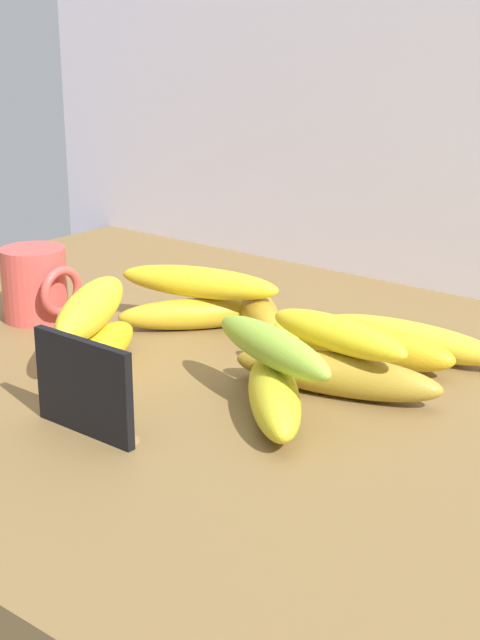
% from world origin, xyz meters
% --- Properties ---
extents(counter_top, '(1.10, 0.76, 0.03)m').
position_xyz_m(counter_top, '(0.00, 0.00, 0.01)').
color(counter_top, brown).
rests_on(counter_top, ground).
extents(back_wall, '(1.30, 0.02, 0.70)m').
position_xyz_m(back_wall, '(0.00, 0.39, 0.35)').
color(back_wall, silver).
rests_on(back_wall, ground).
extents(chalkboard_sign, '(0.11, 0.02, 0.08)m').
position_xyz_m(chalkboard_sign, '(0.02, -0.18, 0.07)').
color(chalkboard_sign, black).
rests_on(chalkboard_sign, counter_top).
extents(coffee_mug, '(0.09, 0.07, 0.08)m').
position_xyz_m(coffee_mug, '(-0.25, -0.01, 0.07)').
color(coffee_mug, '#CE4A43').
rests_on(coffee_mug, counter_top).
extents(banana_0, '(0.14, 0.15, 0.04)m').
position_xyz_m(banana_0, '(-0.09, 0.08, 0.05)').
color(banana_0, gold).
rests_on(banana_0, counter_top).
extents(banana_1, '(0.16, 0.15, 0.04)m').
position_xyz_m(banana_1, '(-0.04, 0.12, 0.05)').
color(banana_1, '#A7811E').
rests_on(banana_1, counter_top).
extents(banana_2, '(0.20, 0.06, 0.04)m').
position_xyz_m(banana_2, '(0.11, 0.10, 0.05)').
color(banana_2, gold).
rests_on(banana_2, counter_top).
extents(banana_3, '(0.20, 0.09, 0.04)m').
position_xyz_m(banana_3, '(0.14, 0.02, 0.05)').
color(banana_3, olive).
rests_on(banana_3, counter_top).
extents(banana_4, '(0.21, 0.05, 0.04)m').
position_xyz_m(banana_4, '(0.14, 0.15, 0.05)').
color(banana_4, yellow).
rests_on(banana_4, counter_top).
extents(banana_5, '(0.09, 0.16, 0.04)m').
position_xyz_m(banana_5, '(-0.08, -0.08, 0.05)').
color(banana_5, yellow).
rests_on(banana_5, counter_top).
extents(banana_6, '(0.15, 0.15, 0.04)m').
position_xyz_m(banana_6, '(0.13, -0.06, 0.05)').
color(banana_6, gold).
rests_on(banana_6, counter_top).
extents(banana_7, '(0.13, 0.17, 0.03)m').
position_xyz_m(banana_7, '(0.04, 0.07, 0.05)').
color(banana_7, '#A9C725').
rests_on(banana_7, counter_top).
extents(banana_8, '(0.16, 0.05, 0.03)m').
position_xyz_m(banana_8, '(0.13, 0.02, 0.09)').
color(banana_8, yellow).
rests_on(banana_8, banana_3).
extents(banana_9, '(0.19, 0.09, 0.03)m').
position_xyz_m(banana_9, '(-0.09, 0.08, 0.08)').
color(banana_9, yellow).
rests_on(banana_9, banana_0).
extents(banana_10, '(0.13, 0.17, 0.04)m').
position_xyz_m(banana_10, '(-0.09, -0.08, 0.09)').
color(banana_10, yellow).
rests_on(banana_10, banana_5).
extents(banana_11, '(0.17, 0.09, 0.03)m').
position_xyz_m(banana_11, '(0.11, -0.05, 0.09)').
color(banana_11, '#91B937').
rests_on(banana_11, banana_6).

